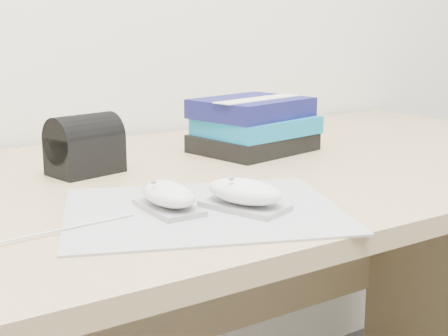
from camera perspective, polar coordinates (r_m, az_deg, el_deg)
desk at (r=1.25m, az=-0.75°, el=-9.85°), size 1.60×0.80×0.73m
mousepad at (r=0.86m, az=-1.94°, el=-3.88°), size 0.45×0.41×0.00m
mouse_rear at (r=0.85m, az=-5.10°, el=-2.57°), size 0.06×0.11×0.05m
mouse_front at (r=0.85m, az=1.90°, el=-2.37°), size 0.10×0.13×0.05m
usb_cable at (r=0.79m, az=-16.15°, el=-5.75°), size 0.25×0.03×0.00m
book_stack at (r=1.26m, az=2.74°, el=3.92°), size 0.25×0.22×0.11m
pouch at (r=1.09m, az=-12.62°, el=2.04°), size 0.13×0.10×0.10m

